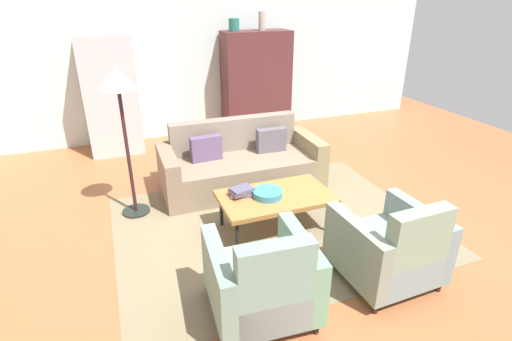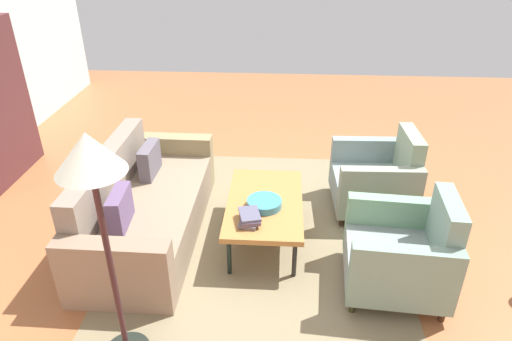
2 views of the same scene
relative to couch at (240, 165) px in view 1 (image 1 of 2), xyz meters
The scene contains 14 objects.
ground_plane 1.32m from the couch, 73.79° to the right, with size 10.17×10.17×0.00m, color #9D5D36.
wall_back 2.68m from the couch, 81.48° to the left, with size 8.47×0.12×2.80m, color silver.
area_rug 1.17m from the couch, 90.05° to the right, with size 3.40×2.60×0.01m, color #7B6F53.
couch is the anchor object (origin of this frame).
coffee_table 1.19m from the couch, 90.04° to the right, with size 1.20×0.70×0.42m.
armchair_left 2.43m from the couch, 104.44° to the right, with size 0.86×0.86×0.88m.
armchair_right 2.43m from the couch, 75.67° to the right, with size 0.82×0.82×0.88m.
fruit_bowl 1.20m from the couch, 94.43° to the right, with size 0.32×0.32×0.07m, color teal.
book_stack 1.14m from the couch, 107.68° to the right, with size 0.28×0.22×0.09m.
cabinet 2.38m from the couch, 63.82° to the left, with size 1.20×0.51×1.80m.
vase_tall 2.69m from the couch, 73.38° to the left, with size 0.18×0.18×0.21m, color #266B5E.
vase_round 2.87m from the couch, 61.57° to the left, with size 0.12×0.12×0.30m, color #AE9E94.
refrigerator 2.54m from the couch, 127.13° to the left, with size 0.80×0.73×1.85m.
floor_lamp 1.84m from the couch, 169.09° to the right, with size 0.40×0.40×1.72m.
Camera 1 is at (-1.88, -3.35, 2.41)m, focal length 27.60 mm.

